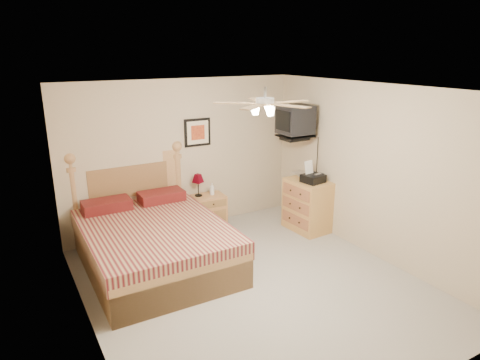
% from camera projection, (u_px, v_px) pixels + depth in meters
% --- Properties ---
extents(floor, '(4.50, 4.50, 0.00)m').
position_uv_depth(floor, '(253.00, 285.00, 5.55)').
color(floor, gray).
rests_on(floor, ground).
extents(ceiling, '(4.00, 4.50, 0.04)m').
position_uv_depth(ceiling, '(256.00, 89.00, 4.82)').
color(ceiling, white).
rests_on(ceiling, ground).
extents(wall_back, '(4.00, 0.04, 2.50)m').
position_uv_depth(wall_back, '(183.00, 156.00, 7.05)').
color(wall_back, '#C0AD8E').
rests_on(wall_back, ground).
extents(wall_front, '(4.00, 0.04, 2.50)m').
position_uv_depth(wall_front, '(407.00, 275.00, 3.32)').
color(wall_front, '#C0AD8E').
rests_on(wall_front, ground).
extents(wall_left, '(0.04, 4.50, 2.50)m').
position_uv_depth(wall_left, '(83.00, 226.00, 4.23)').
color(wall_left, '#C0AD8E').
rests_on(wall_left, ground).
extents(wall_right, '(0.04, 4.50, 2.50)m').
position_uv_depth(wall_right, '(373.00, 172.00, 6.14)').
color(wall_right, '#C0AD8E').
rests_on(wall_right, ground).
extents(bed, '(1.81, 2.36, 1.52)m').
position_uv_depth(bed, '(153.00, 216.00, 5.81)').
color(bed, '#B2864B').
rests_on(bed, ground).
extents(nightstand, '(0.55, 0.43, 0.57)m').
position_uv_depth(nightstand, '(209.00, 211.00, 7.29)').
color(nightstand, '#BA7040').
rests_on(nightstand, ground).
extents(table_lamp, '(0.26, 0.26, 0.38)m').
position_uv_depth(table_lamp, '(198.00, 185.00, 7.14)').
color(table_lamp, '#51010F').
rests_on(table_lamp, nightstand).
extents(lotion_bottle, '(0.09, 0.09, 0.21)m').
position_uv_depth(lotion_bottle, '(212.00, 189.00, 7.22)').
color(lotion_bottle, white).
rests_on(lotion_bottle, nightstand).
extents(framed_picture, '(0.46, 0.04, 0.46)m').
position_uv_depth(framed_picture, '(197.00, 132.00, 7.05)').
color(framed_picture, black).
rests_on(framed_picture, wall_back).
extents(dresser, '(0.55, 0.76, 0.86)m').
position_uv_depth(dresser, '(307.00, 205.00, 7.15)').
color(dresser, tan).
rests_on(dresser, ground).
extents(fax_machine, '(0.37, 0.38, 0.34)m').
position_uv_depth(fax_machine, '(313.00, 172.00, 6.89)').
color(fax_machine, black).
rests_on(fax_machine, dresser).
extents(magazine_lower, '(0.28, 0.34, 0.03)m').
position_uv_depth(magazine_lower, '(298.00, 176.00, 7.23)').
color(magazine_lower, '#B6AB8F').
rests_on(magazine_lower, dresser).
extents(magazine_upper, '(0.28, 0.34, 0.02)m').
position_uv_depth(magazine_upper, '(297.00, 174.00, 7.25)').
color(magazine_upper, tan).
rests_on(magazine_upper, magazine_lower).
extents(wall_tv, '(0.56, 0.46, 0.58)m').
position_uv_depth(wall_tv, '(303.00, 121.00, 6.97)').
color(wall_tv, black).
rests_on(wall_tv, wall_right).
extents(ceiling_fan, '(1.14, 1.14, 0.28)m').
position_uv_depth(ceiling_fan, '(265.00, 103.00, 4.70)').
color(ceiling_fan, silver).
rests_on(ceiling_fan, ceiling).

